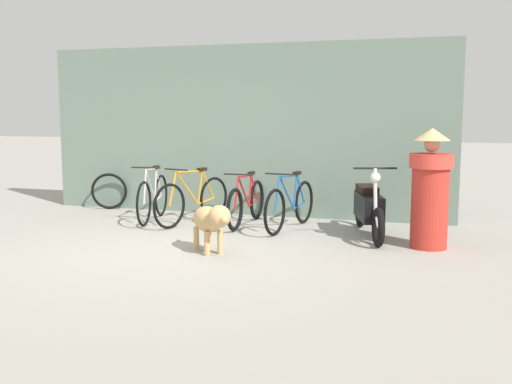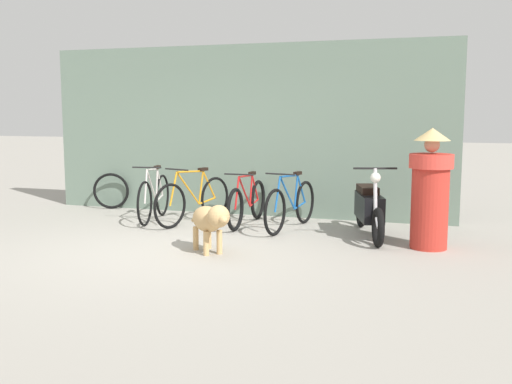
{
  "view_description": "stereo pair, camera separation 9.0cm",
  "coord_description": "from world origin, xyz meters",
  "px_view_note": "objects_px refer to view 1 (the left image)",
  "views": [
    {
      "loc": [
        3.26,
        -6.7,
        1.74
      ],
      "look_at": [
        0.83,
        1.08,
        0.65
      ],
      "focal_mm": 42.0,
      "sensor_mm": 36.0,
      "label": 1
    },
    {
      "loc": [
        3.35,
        -6.67,
        1.74
      ],
      "look_at": [
        0.83,
        1.08,
        0.65
      ],
      "focal_mm": 42.0,
      "sensor_mm": 36.0,
      "label": 2
    }
  ],
  "objects_px": {
    "bicycle_1": "(193,200)",
    "stray_dog": "(211,220)",
    "motorcycle": "(369,208)",
    "bicycle_2": "(246,203)",
    "bicycle_3": "(290,205)",
    "bicycle_0": "(153,198)",
    "spare_tire_left": "(109,191)",
    "person_in_robes": "(430,188)"
  },
  "relations": [
    {
      "from": "bicycle_0",
      "to": "spare_tire_left",
      "type": "relative_size",
      "value": 2.5
    },
    {
      "from": "stray_dog",
      "to": "bicycle_1",
      "type": "bearing_deg",
      "value": 164.13
    },
    {
      "from": "stray_dog",
      "to": "spare_tire_left",
      "type": "bearing_deg",
      "value": -176.68
    },
    {
      "from": "bicycle_2",
      "to": "person_in_robes",
      "type": "bearing_deg",
      "value": 73.68
    },
    {
      "from": "bicycle_0",
      "to": "person_in_robes",
      "type": "distance_m",
      "value": 4.37
    },
    {
      "from": "bicycle_0",
      "to": "bicycle_1",
      "type": "xyz_separation_m",
      "value": [
        0.71,
        -0.03,
        -0.01
      ]
    },
    {
      "from": "bicycle_2",
      "to": "stray_dog",
      "type": "relative_size",
      "value": 2.1
    },
    {
      "from": "bicycle_1",
      "to": "motorcycle",
      "type": "xyz_separation_m",
      "value": [
        2.76,
        -0.16,
        0.03
      ]
    },
    {
      "from": "bicycle_3",
      "to": "person_in_robes",
      "type": "distance_m",
      "value": 2.16
    },
    {
      "from": "bicycle_1",
      "to": "stray_dog",
      "type": "distance_m",
      "value": 2.08
    },
    {
      "from": "bicycle_2",
      "to": "spare_tire_left",
      "type": "relative_size",
      "value": 2.63
    },
    {
      "from": "bicycle_2",
      "to": "spare_tire_left",
      "type": "xyz_separation_m",
      "value": [
        -2.85,
        0.71,
        -0.02
      ]
    },
    {
      "from": "bicycle_0",
      "to": "person_in_robes",
      "type": "bearing_deg",
      "value": 70.19
    },
    {
      "from": "spare_tire_left",
      "to": "bicycle_0",
      "type": "bearing_deg",
      "value": -32.41
    },
    {
      "from": "motorcycle",
      "to": "spare_tire_left",
      "type": "distance_m",
      "value": 4.87
    },
    {
      "from": "bicycle_0",
      "to": "spare_tire_left",
      "type": "bearing_deg",
      "value": -132.8
    },
    {
      "from": "person_in_robes",
      "to": "bicycle_2",
      "type": "bearing_deg",
      "value": 25.83
    },
    {
      "from": "stray_dog",
      "to": "person_in_robes",
      "type": "height_order",
      "value": "person_in_robes"
    },
    {
      "from": "motorcycle",
      "to": "stray_dog",
      "type": "xyz_separation_m",
      "value": [
        -1.73,
        -1.64,
        0.02
      ]
    },
    {
      "from": "bicycle_2",
      "to": "stray_dog",
      "type": "bearing_deg",
      "value": 5.77
    },
    {
      "from": "bicycle_2",
      "to": "bicycle_3",
      "type": "relative_size",
      "value": 0.99
    },
    {
      "from": "bicycle_1",
      "to": "bicycle_3",
      "type": "bearing_deg",
      "value": 107.61
    },
    {
      "from": "stray_dog",
      "to": "spare_tire_left",
      "type": "relative_size",
      "value": 1.25
    },
    {
      "from": "motorcycle",
      "to": "bicycle_3",
      "type": "bearing_deg",
      "value": -115.42
    },
    {
      "from": "motorcycle",
      "to": "stray_dog",
      "type": "distance_m",
      "value": 2.39
    },
    {
      "from": "bicycle_1",
      "to": "motorcycle",
      "type": "relative_size",
      "value": 0.91
    },
    {
      "from": "bicycle_0",
      "to": "motorcycle",
      "type": "xyz_separation_m",
      "value": [
        3.46,
        -0.2,
        0.03
      ]
    },
    {
      "from": "bicycle_0",
      "to": "stray_dog",
      "type": "relative_size",
      "value": 2.0
    },
    {
      "from": "person_in_robes",
      "to": "spare_tire_left",
      "type": "relative_size",
      "value": 2.37
    },
    {
      "from": "bicycle_2",
      "to": "bicycle_3",
      "type": "bearing_deg",
      "value": 79.76
    },
    {
      "from": "bicycle_0",
      "to": "bicycle_3",
      "type": "relative_size",
      "value": 0.94
    },
    {
      "from": "bicycle_1",
      "to": "stray_dog",
      "type": "xyz_separation_m",
      "value": [
        1.02,
        -1.81,
        0.05
      ]
    },
    {
      "from": "bicycle_2",
      "to": "bicycle_3",
      "type": "distance_m",
      "value": 0.75
    },
    {
      "from": "stray_dog",
      "to": "motorcycle",
      "type": "bearing_deg",
      "value": 88.16
    },
    {
      "from": "bicycle_0",
      "to": "person_in_robes",
      "type": "xyz_separation_m",
      "value": [
        4.29,
        -0.71,
        0.4
      ]
    },
    {
      "from": "bicycle_1",
      "to": "bicycle_3",
      "type": "height_order",
      "value": "bicycle_1"
    },
    {
      "from": "bicycle_3",
      "to": "spare_tire_left",
      "type": "distance_m",
      "value": 3.68
    },
    {
      "from": "bicycle_0",
      "to": "spare_tire_left",
      "type": "distance_m",
      "value": 1.54
    },
    {
      "from": "bicycle_3",
      "to": "stray_dog",
      "type": "relative_size",
      "value": 2.13
    },
    {
      "from": "bicycle_1",
      "to": "bicycle_3",
      "type": "xyz_separation_m",
      "value": [
        1.58,
        0.01,
        -0.01
      ]
    },
    {
      "from": "bicycle_0",
      "to": "motorcycle",
      "type": "distance_m",
      "value": 3.47
    },
    {
      "from": "bicycle_1",
      "to": "person_in_robes",
      "type": "distance_m",
      "value": 3.67
    }
  ]
}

